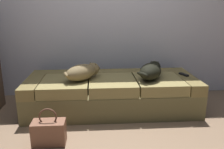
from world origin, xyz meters
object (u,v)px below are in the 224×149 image
Objects in this scene: couch at (112,93)px; handbag at (49,132)px; tv_remote at (184,75)px; dog_dark at (151,71)px; dog_tan at (83,72)px.

handbag is (-0.67, -0.81, -0.09)m from couch.
tv_remote reaches higher than couch.
couch is 0.59m from dog_dark.
couch is 5.74× the size of handbag.
dog_tan reaches higher than tv_remote.
handbag is (-0.31, -0.73, -0.41)m from dog_tan.
dog_dark is 1.50× the size of handbag.
dog_dark reaches higher than couch.
dog_tan is at bearing -167.00° from couch.
dog_tan is (-0.36, -0.08, 0.32)m from couch.
handbag is (-1.16, -0.72, -0.41)m from dog_dark.
tv_remote is at bearing 1.15° from couch.
dog_dark is at bearing 31.80° from handbag.
couch reaches higher than handbag.
dog_tan is 1.31× the size of handbag.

